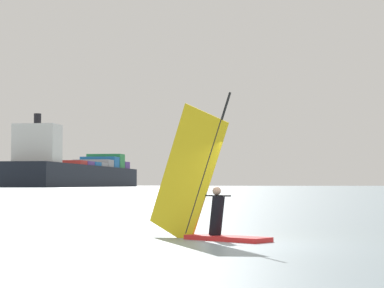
{
  "coord_description": "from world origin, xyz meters",
  "views": [
    {
      "loc": [
        -9.92,
        -15.28,
        1.41
      ],
      "look_at": [
        3.88,
        8.54,
        2.88
      ],
      "focal_mm": 71.46,
      "sensor_mm": 36.0,
      "label": 1
    }
  ],
  "objects": [
    {
      "name": "ground_plane",
      "position": [
        0.0,
        0.0,
        0.0
      ],
      "size": [
        4000.0,
        4000.0,
        0.0
      ],
      "primitive_type": "plane",
      "color": "gray"
    },
    {
      "name": "windsurfer",
      "position": [
        0.34,
        1.67,
        0.96
      ],
      "size": [
        1.61,
        3.8,
        3.95
      ],
      "rotation": [
        0.0,
        0.0,
        5.04
      ],
      "color": "red",
      "rests_on": "ground_plane"
    },
    {
      "name": "cargo_ship",
      "position": [
        176.47,
        453.21,
        9.6
      ],
      "size": [
        155.83,
        186.16,
        40.6
      ],
      "rotation": [
        0.0,
        0.0,
        0.9
      ],
      "color": "black",
      "rests_on": "ground_plane"
    }
  ]
}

